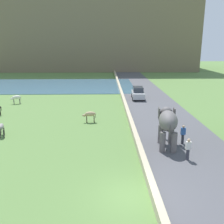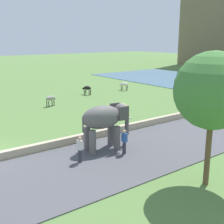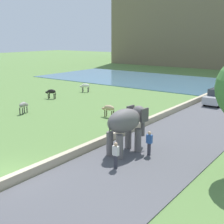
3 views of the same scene
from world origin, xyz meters
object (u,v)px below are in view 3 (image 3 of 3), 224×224
at_px(cow_tan, 109,108).
at_px(person_beside_elephant, 149,143).
at_px(elephant, 127,123).
at_px(person_trailing, 116,155).
at_px(car_silver, 217,97).
at_px(cow_white, 85,86).
at_px(cow_black, 51,92).
at_px(cow_grey, 23,105).

bearing_deg(cow_tan, person_beside_elephant, -38.14).
bearing_deg(person_beside_elephant, elephant, -161.98).
bearing_deg(person_trailing, cow_tan, 128.98).
distance_m(car_silver, cow_white, 17.20).
height_order(car_silver, cow_black, car_silver).
bearing_deg(cow_grey, car_silver, 47.36).
xyz_separation_m(car_silver, cow_white, (-17.01, -2.59, -0.06)).
bearing_deg(car_silver, cow_grey, -132.64).
xyz_separation_m(cow_grey, cow_white, (-3.04, 12.58, 0.00)).
bearing_deg(cow_black, person_beside_elephant, -25.68).
bearing_deg(cow_tan, person_trailing, -51.02).
distance_m(cow_tan, cow_white, 13.70).
relative_size(elephant, cow_grey, 2.50).
bearing_deg(person_beside_elephant, car_silver, 94.74).
xyz_separation_m(elephant, car_silver, (-0.03, 17.94, -1.14)).
bearing_deg(cow_black, car_silver, 26.07).
bearing_deg(person_trailing, cow_black, 146.83).
bearing_deg(person_trailing, elephant, 110.28).
distance_m(cow_grey, cow_black, 7.49).
height_order(cow_tan, cow_black, same).
distance_m(elephant, person_trailing, 2.85).
height_order(car_silver, cow_tan, car_silver).
bearing_deg(elephant, person_beside_elephant, 18.02).
bearing_deg(cow_grey, cow_tan, 27.17).
distance_m(cow_grey, cow_tan, 8.48).
distance_m(car_silver, cow_black, 19.26).
bearing_deg(cow_white, person_trailing, -44.78).
height_order(elephant, cow_tan, elephant).
bearing_deg(cow_tan, cow_black, 165.41).
relative_size(person_trailing, cow_black, 1.15).
relative_size(elephant, cow_tan, 2.53).
xyz_separation_m(car_silver, cow_black, (-17.30, -8.47, -0.06)).
relative_size(cow_tan, cow_black, 0.99).
bearing_deg(person_beside_elephant, cow_grey, 171.47).
bearing_deg(elephant, cow_tan, 134.15).
bearing_deg(cow_white, car_silver, 8.65).
height_order(person_beside_elephant, cow_black, person_beside_elephant).
bearing_deg(elephant, cow_black, 151.33).
relative_size(person_trailing, cow_white, 1.16).
xyz_separation_m(cow_black, cow_white, (0.30, 5.88, 0.00)).
relative_size(elephant, cow_black, 2.51).
bearing_deg(person_beside_elephant, cow_black, 154.32).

